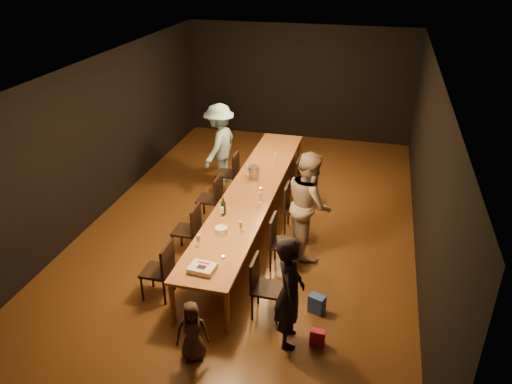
% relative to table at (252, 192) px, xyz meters
% --- Properties ---
extents(ground, '(10.00, 10.00, 0.00)m').
position_rel_table_xyz_m(ground, '(0.00, 0.00, -0.70)').
color(ground, '#402310').
rests_on(ground, ground).
extents(room_shell, '(6.04, 10.04, 3.02)m').
position_rel_table_xyz_m(room_shell, '(0.00, 0.00, 1.38)').
color(room_shell, black).
rests_on(room_shell, ground).
extents(table, '(0.90, 6.00, 0.75)m').
position_rel_table_xyz_m(table, '(0.00, 0.00, 0.00)').
color(table, '#975E2C').
rests_on(table, ground).
extents(chair_right_0, '(0.42, 0.42, 0.93)m').
position_rel_table_xyz_m(chair_right_0, '(0.85, -2.40, -0.24)').
color(chair_right_0, black).
rests_on(chair_right_0, ground).
extents(chair_right_1, '(0.42, 0.42, 0.93)m').
position_rel_table_xyz_m(chair_right_1, '(0.85, -1.20, -0.24)').
color(chair_right_1, black).
rests_on(chair_right_1, ground).
extents(chair_right_2, '(0.42, 0.42, 0.93)m').
position_rel_table_xyz_m(chair_right_2, '(0.85, 0.00, -0.24)').
color(chair_right_2, black).
rests_on(chair_right_2, ground).
extents(chair_right_3, '(0.42, 0.42, 0.93)m').
position_rel_table_xyz_m(chair_right_3, '(0.85, 1.20, -0.24)').
color(chair_right_3, black).
rests_on(chair_right_3, ground).
extents(chair_left_0, '(0.42, 0.42, 0.93)m').
position_rel_table_xyz_m(chair_left_0, '(-0.85, -2.40, -0.24)').
color(chair_left_0, black).
rests_on(chair_left_0, ground).
extents(chair_left_1, '(0.42, 0.42, 0.93)m').
position_rel_table_xyz_m(chair_left_1, '(-0.85, -1.20, -0.24)').
color(chair_left_1, black).
rests_on(chair_left_1, ground).
extents(chair_left_2, '(0.42, 0.42, 0.93)m').
position_rel_table_xyz_m(chair_left_2, '(-0.85, 0.00, -0.24)').
color(chair_left_2, black).
rests_on(chair_left_2, ground).
extents(chair_left_3, '(0.42, 0.42, 0.93)m').
position_rel_table_xyz_m(chair_left_3, '(-0.85, 1.20, -0.24)').
color(chair_left_3, black).
rests_on(chair_left_3, ground).
extents(woman_birthday, '(0.50, 0.66, 1.62)m').
position_rel_table_xyz_m(woman_birthday, '(1.25, -2.86, 0.11)').
color(woman_birthday, black).
rests_on(woman_birthday, ground).
extents(woman_tan, '(1.00, 1.10, 1.85)m').
position_rel_table_xyz_m(woman_tan, '(1.15, -0.61, 0.22)').
color(woman_tan, '#BEA68E').
rests_on(woman_tan, ground).
extents(man_blue, '(0.82, 1.25, 1.81)m').
position_rel_table_xyz_m(man_blue, '(-1.15, 1.64, 0.20)').
color(man_blue, '#8CBAD8').
rests_on(man_blue, ground).
extents(child, '(0.50, 0.41, 0.86)m').
position_rel_table_xyz_m(child, '(0.11, -3.46, -0.27)').
color(child, '#392B20').
rests_on(child, ground).
extents(gift_bag_red, '(0.20, 0.11, 0.24)m').
position_rel_table_xyz_m(gift_bag_red, '(1.65, -2.85, -0.58)').
color(gift_bag_red, '#C31D3E').
rests_on(gift_bag_red, ground).
extents(gift_bag_blue, '(0.27, 0.22, 0.29)m').
position_rel_table_xyz_m(gift_bag_blue, '(1.54, -2.19, -0.56)').
color(gift_bag_blue, '#294FB2').
rests_on(gift_bag_blue, ground).
extents(birthday_cake, '(0.38, 0.31, 0.08)m').
position_rel_table_xyz_m(birthday_cake, '(-0.04, -2.61, 0.09)').
color(birthday_cake, white).
rests_on(birthday_cake, table).
extents(plate_stack, '(0.26, 0.26, 0.11)m').
position_rel_table_xyz_m(plate_stack, '(-0.08, -1.60, 0.10)').
color(plate_stack, white).
rests_on(plate_stack, table).
extents(champagne_bottle, '(0.08, 0.08, 0.35)m').
position_rel_table_xyz_m(champagne_bottle, '(-0.23, -1.00, 0.22)').
color(champagne_bottle, black).
rests_on(champagne_bottle, table).
extents(ice_bucket, '(0.22, 0.22, 0.23)m').
position_rel_table_xyz_m(ice_bucket, '(-0.09, 0.53, 0.16)').
color(ice_bucket, '#A1A2A6').
rests_on(ice_bucket, table).
extents(wineglass_0, '(0.06, 0.06, 0.21)m').
position_rel_table_xyz_m(wineglass_0, '(-0.29, -2.04, 0.15)').
color(wineglass_0, beige).
rests_on(wineglass_0, table).
extents(wineglass_1, '(0.06, 0.06, 0.21)m').
position_rel_table_xyz_m(wineglass_1, '(0.21, -1.51, 0.15)').
color(wineglass_1, beige).
rests_on(wineglass_1, table).
extents(wineglass_2, '(0.06, 0.06, 0.21)m').
position_rel_table_xyz_m(wineglass_2, '(-0.21, -1.14, 0.15)').
color(wineglass_2, silver).
rests_on(wineglass_2, table).
extents(wineglass_3, '(0.06, 0.06, 0.21)m').
position_rel_table_xyz_m(wineglass_3, '(0.26, -0.45, 0.15)').
color(wineglass_3, beige).
rests_on(wineglass_3, table).
extents(wineglass_4, '(0.06, 0.06, 0.21)m').
position_rel_table_xyz_m(wineglass_4, '(-0.25, 0.62, 0.15)').
color(wineglass_4, silver).
rests_on(wineglass_4, table).
extents(wineglass_5, '(0.06, 0.06, 0.21)m').
position_rel_table_xyz_m(wineglass_5, '(0.17, 1.30, 0.15)').
color(wineglass_5, silver).
rests_on(wineglass_5, table).
extents(tealight_near, '(0.05, 0.05, 0.03)m').
position_rel_table_xyz_m(tealight_near, '(0.15, -2.24, 0.06)').
color(tealight_near, '#B2B7B2').
rests_on(tealight_near, table).
extents(tealight_mid, '(0.05, 0.05, 0.03)m').
position_rel_table_xyz_m(tealight_mid, '(0.15, 0.05, 0.06)').
color(tealight_mid, '#B2B7B2').
rests_on(tealight_mid, table).
extents(tealight_far, '(0.05, 0.05, 0.03)m').
position_rel_table_xyz_m(tealight_far, '(0.15, 1.44, 0.06)').
color(tealight_far, '#B2B7B2').
rests_on(tealight_far, table).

